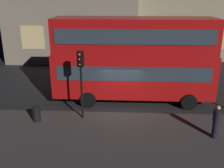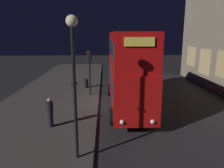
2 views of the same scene
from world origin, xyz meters
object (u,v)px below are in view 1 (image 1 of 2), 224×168
object	(u,v)px
traffic_light_near_kerb	(81,71)
pedestrian	(216,122)
litter_bin	(36,114)
double_decker_bus	(133,56)

from	to	relation	value
traffic_light_near_kerb	pedestrian	xyz separation A→B (m)	(6.84, -1.82, -1.91)
traffic_light_near_kerb	litter_bin	size ratio (longest dim) A/B	4.48
traffic_light_near_kerb	pedestrian	world-z (taller)	traffic_light_near_kerb
pedestrian	litter_bin	xyz separation A→B (m)	(-9.32, 1.27, -0.44)
pedestrian	litter_bin	bearing A→B (deg)	-139.74
double_decker_bus	litter_bin	world-z (taller)	double_decker_bus
traffic_light_near_kerb	litter_bin	world-z (taller)	traffic_light_near_kerb
double_decker_bus	pedestrian	size ratio (longest dim) A/B	6.05
traffic_light_near_kerb	pedestrian	size ratio (longest dim) A/B	2.26
traffic_light_near_kerb	pedestrian	bearing A→B (deg)	-1.26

